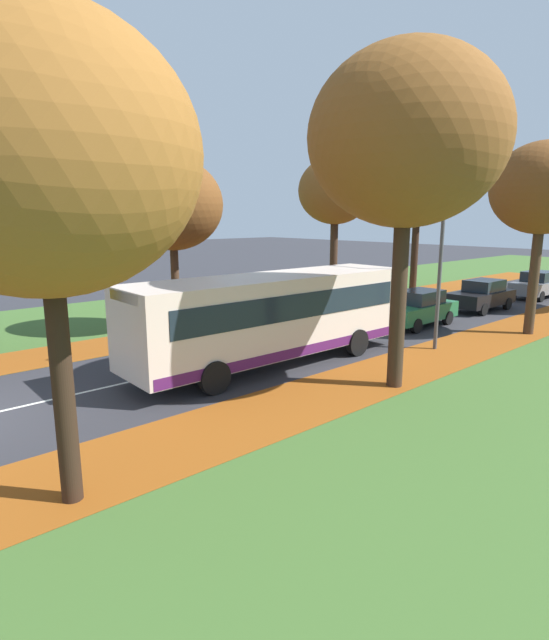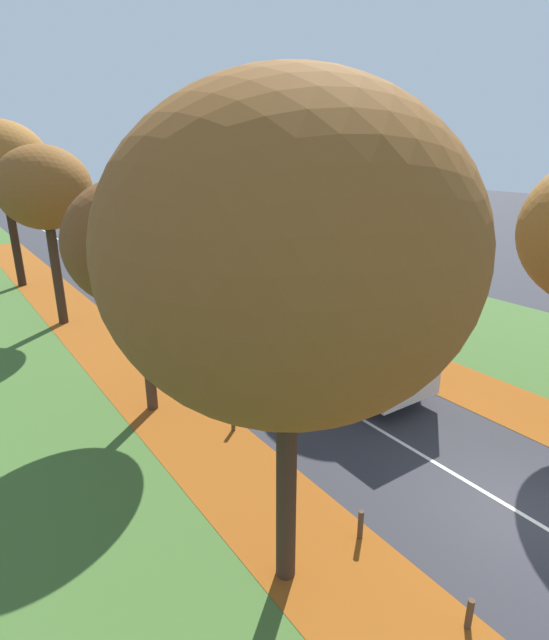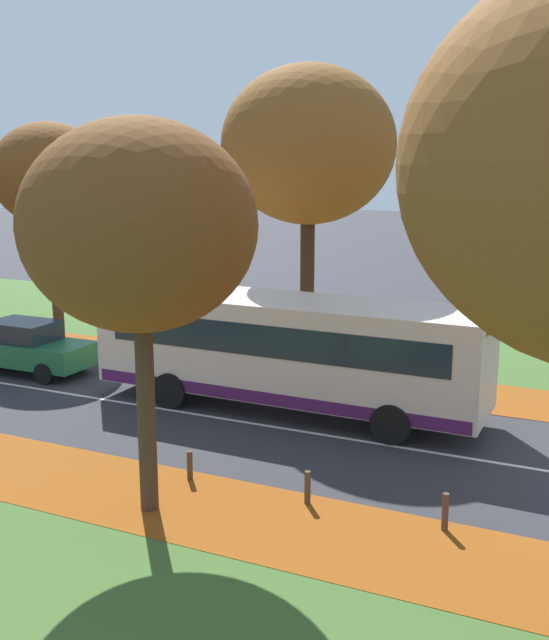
{
  "view_description": "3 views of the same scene",
  "coord_description": "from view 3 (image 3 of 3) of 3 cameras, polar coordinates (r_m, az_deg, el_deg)",
  "views": [
    {
      "loc": [
        13.61,
        -1.21,
        4.86
      ],
      "look_at": [
        0.89,
        9.99,
        1.35
      ],
      "focal_mm": 28.0,
      "sensor_mm": 36.0,
      "label": 1
    },
    {
      "loc": [
        -10.04,
        -4.34,
        8.0
      ],
      "look_at": [
        0.66,
        10.77,
        1.52
      ],
      "focal_mm": 28.0,
      "sensor_mm": 36.0,
      "label": 2
    },
    {
      "loc": [
        -15.99,
        1.87,
        6.49
      ],
      "look_at": [
        1.49,
        9.94,
        2.37
      ],
      "focal_mm": 42.0,
      "sensor_mm": 36.0,
      "label": 3
    }
  ],
  "objects": [
    {
      "name": "bollard_third",
      "position": [
        14.09,
        12.88,
        -14.08
      ],
      "size": [
        0.12,
        0.12,
        0.71
      ],
      "primitive_type": "cylinder",
      "color": "#4C3823",
      "rests_on": "ground"
    },
    {
      "name": "car_green_lead",
      "position": [
        24.5,
        -18.35,
        -1.95
      ],
      "size": [
        1.82,
        4.22,
        1.62
      ],
      "color": "#1E6038",
      "rests_on": "ground"
    },
    {
      "name": "tree_right_near",
      "position": [
        23.18,
        2.6,
        13.1
      ],
      "size": [
        5.3,
        5.3,
        9.33
      ],
      "color": "#382619",
      "rests_on": "ground"
    },
    {
      "name": "streetlamp_right",
      "position": [
        23.95,
        -9.46,
        5.31
      ],
      "size": [
        1.89,
        0.28,
        6.0
      ],
      "color": "#47474C",
      "rests_on": "ground"
    },
    {
      "name": "bus",
      "position": [
        19.58,
        1.01,
        -2.08
      ],
      "size": [
        2.77,
        10.43,
        2.98
      ],
      "color": "beige",
      "rests_on": "ground"
    },
    {
      "name": "tree_right_mid",
      "position": [
        28.26,
        -16.75,
        10.49
      ],
      "size": [
        4.09,
        4.09,
        7.84
      ],
      "color": "#422D1E",
      "rests_on": "ground"
    },
    {
      "name": "bollard_fifth",
      "position": [
        15.84,
        -6.47,
        -10.96
      ],
      "size": [
        0.12,
        0.12,
        0.63
      ],
      "primitive_type": "cylinder",
      "color": "#4C3823",
      "rests_on": "ground"
    },
    {
      "name": "tree_left_near",
      "position": [
        13.44,
        -10.26,
        6.99
      ],
      "size": [
        4.2,
        4.2,
        7.26
      ],
      "color": "#422D1E",
      "rests_on": "ground"
    },
    {
      "name": "leaf_litter_right",
      "position": [
        24.76,
        -5.53,
        -3.15
      ],
      "size": [
        2.8,
        60.0,
        0.0
      ],
      "primitive_type": "cube",
      "color": "#8C4714",
      "rests_on": "grass_verge_right"
    },
    {
      "name": "bollard_fourth",
      "position": [
        14.74,
        2.53,
        -12.64
      ],
      "size": [
        0.12,
        0.12,
        0.67
      ],
      "primitive_type": "cylinder",
      "color": "#4C3823",
      "rests_on": "ground"
    },
    {
      "name": "grass_verge_right",
      "position": [
        31.71,
        -10.73,
        0.06
      ],
      "size": [
        12.0,
        90.0,
        0.01
      ],
      "primitive_type": "cube",
      "color": "#3D6028",
      "rests_on": "ground"
    }
  ]
}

